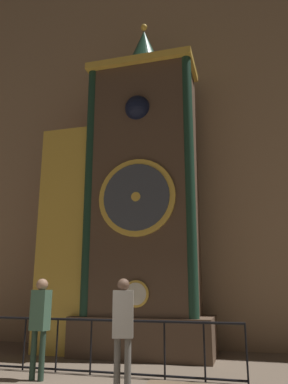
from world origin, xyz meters
name	(u,v)px	position (x,y,z in m)	size (l,w,h in m)	color
cathedral_back_wall	(140,123)	(-0.09, 6.60, 6.97)	(24.00, 0.32, 13.97)	#997A5B
clock_tower	(127,205)	(-0.02, 5.12, 3.86)	(4.64, 1.80, 9.55)	brown
railing_fence	(109,344)	(0.32, 2.96, 0.58)	(5.30, 0.05, 1.05)	black
visitor_near	(40,317)	(-0.82, 2.25, 1.11)	(0.37, 0.27, 1.83)	#213427
visitor_far	(123,323)	(1.02, 1.74, 1.09)	(0.39, 0.30, 1.82)	#58554F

